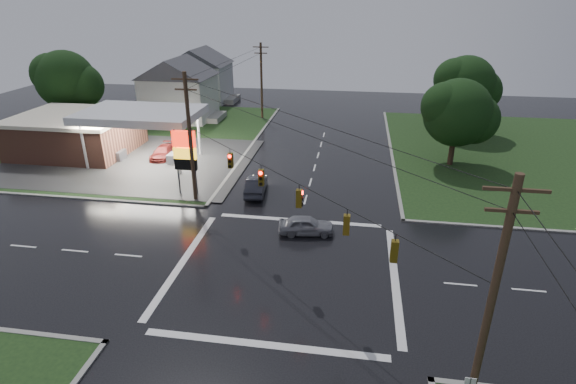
# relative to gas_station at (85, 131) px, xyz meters

# --- Properties ---
(ground) EXTENTS (120.00, 120.00, 0.00)m
(ground) POSITION_rel_gas_station_xyz_m (25.68, -19.70, -2.55)
(ground) COLOR black
(ground) RESTS_ON ground
(grass_nw) EXTENTS (36.00, 36.00, 0.08)m
(grass_nw) POSITION_rel_gas_station_xyz_m (-0.32, 6.30, -2.51)
(grass_nw) COLOR black
(grass_nw) RESTS_ON ground
(grass_ne) EXTENTS (36.00, 36.00, 0.08)m
(grass_ne) POSITION_rel_gas_station_xyz_m (51.68, 6.30, -2.51)
(grass_ne) COLOR black
(grass_ne) RESTS_ON ground
(gas_station) EXTENTS (26.20, 18.00, 5.60)m
(gas_station) POSITION_rel_gas_station_xyz_m (0.00, 0.00, 0.00)
(gas_station) COLOR #2D2D2D
(gas_station) RESTS_ON ground
(pylon_sign) EXTENTS (2.00, 0.35, 6.00)m
(pylon_sign) POSITION_rel_gas_station_xyz_m (15.18, -9.20, 1.46)
(pylon_sign) COLOR #59595E
(pylon_sign) RESTS_ON ground
(utility_pole_nw) EXTENTS (2.20, 0.32, 11.00)m
(utility_pole_nw) POSITION_rel_gas_station_xyz_m (16.18, -10.20, 3.17)
(utility_pole_nw) COLOR #382619
(utility_pole_nw) RESTS_ON ground
(utility_pole_se) EXTENTS (2.20, 0.32, 11.00)m
(utility_pole_se) POSITION_rel_gas_station_xyz_m (35.18, -29.20, 3.17)
(utility_pole_se) COLOR #382619
(utility_pole_se) RESTS_ON ground
(utility_pole_n) EXTENTS (2.20, 0.32, 10.50)m
(utility_pole_n) POSITION_rel_gas_station_xyz_m (16.18, 18.30, 2.92)
(utility_pole_n) COLOR #382619
(utility_pole_n) RESTS_ON ground
(traffic_signals) EXTENTS (26.87, 26.87, 1.47)m
(traffic_signals) POSITION_rel_gas_station_xyz_m (25.69, -19.72, 3.93)
(traffic_signals) COLOR black
(traffic_signals) RESTS_ON ground
(house_near) EXTENTS (11.05, 8.48, 8.60)m
(house_near) POSITION_rel_gas_station_xyz_m (4.73, 16.30, 1.86)
(house_near) COLOR silver
(house_near) RESTS_ON ground
(house_far) EXTENTS (11.05, 8.48, 8.60)m
(house_far) POSITION_rel_gas_station_xyz_m (3.73, 28.30, 1.86)
(house_far) COLOR silver
(house_far) RESTS_ON ground
(tree_nw_behind) EXTENTS (8.93, 7.60, 10.00)m
(tree_nw_behind) POSITION_rel_gas_station_xyz_m (-8.17, 10.29, 3.63)
(tree_nw_behind) COLOR black
(tree_nw_behind) RESTS_ON ground
(tree_ne_near) EXTENTS (7.99, 6.80, 8.98)m
(tree_ne_near) POSITION_rel_gas_station_xyz_m (39.82, 2.29, 3.01)
(tree_ne_near) COLOR black
(tree_ne_near) RESTS_ON ground
(tree_ne_far) EXTENTS (8.46, 7.20, 9.80)m
(tree_ne_far) POSITION_rel_gas_station_xyz_m (42.83, 14.29, 3.63)
(tree_ne_far) COLOR black
(tree_ne_far) RESTS_ON ground
(car_north) EXTENTS (2.05, 4.77, 1.53)m
(car_north) POSITION_rel_gas_station_xyz_m (21.11, -8.01, -1.78)
(car_north) COLOR #22232A
(car_north) RESTS_ON ground
(car_crossing) EXTENTS (4.32, 2.22, 1.41)m
(car_crossing) POSITION_rel_gas_station_xyz_m (26.43, -14.72, -1.84)
(car_crossing) COLOR gray
(car_crossing) RESTS_ON ground
(car_pump) EXTENTS (1.94, 4.58, 1.32)m
(car_pump) POSITION_rel_gas_station_xyz_m (8.97, -0.17, -1.89)
(car_pump) COLOR #5C1715
(car_pump) RESTS_ON ground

